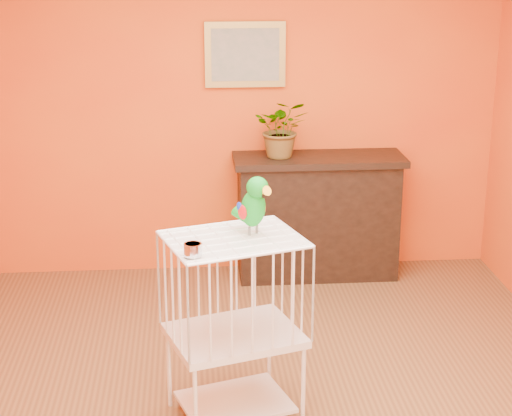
{
  "coord_description": "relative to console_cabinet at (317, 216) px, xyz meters",
  "views": [
    {
      "loc": [
        -0.45,
        -4.35,
        2.64
      ],
      "look_at": [
        -0.1,
        -0.0,
        1.23
      ],
      "focal_mm": 60.0,
      "sensor_mm": 36.0,
      "label": 1
    }
  ],
  "objects": [
    {
      "name": "framed_picture",
      "position": [
        -0.56,
        0.2,
        1.26
      ],
      "size": [
        0.62,
        0.04,
        0.5
      ],
      "color": "olive",
      "rests_on": "room_shell"
    },
    {
      "name": "room_shell",
      "position": [
        -0.56,
        -2.02,
        1.09
      ],
      "size": [
        4.5,
        4.5,
        4.5
      ],
      "color": "#DF5C15",
      "rests_on": "ground"
    },
    {
      "name": "parrot",
      "position": [
        -0.67,
        -2.01,
        0.75
      ],
      "size": [
        0.22,
        0.28,
        0.33
      ],
      "rotation": [
        0.0,
        0.0,
        0.59
      ],
      "color": "#59544C",
      "rests_on": "birdcage"
    },
    {
      "name": "ground",
      "position": [
        -0.56,
        -2.02,
        -0.49
      ],
      "size": [
        4.5,
        4.5,
        0.0
      ],
      "primitive_type": "plane",
      "color": "brown",
      "rests_on": "ground"
    },
    {
      "name": "feed_cup",
      "position": [
        -1.0,
        -2.32,
        0.62
      ],
      "size": [
        0.09,
        0.09,
        0.07
      ],
      "primitive_type": "cylinder",
      "color": "silver",
      "rests_on": "birdcage"
    },
    {
      "name": "birdcage",
      "position": [
        -0.78,
        -2.07,
        0.07
      ],
      "size": [
        0.83,
        0.72,
        1.08
      ],
      "rotation": [
        0.0,
        0.0,
        0.31
      ],
      "color": "silver",
      "rests_on": "ground"
    },
    {
      "name": "potted_plant",
      "position": [
        -0.29,
        0.05,
        0.67
      ],
      "size": [
        0.46,
        0.5,
        0.35
      ],
      "primitive_type": "imported",
      "rotation": [
        0.0,
        0.0,
        -0.13
      ],
      "color": "#26722D",
      "rests_on": "console_cabinet"
    },
    {
      "name": "console_cabinet",
      "position": [
        0.0,
        0.0,
        0.0
      ],
      "size": [
        1.33,
        0.48,
        0.99
      ],
      "color": "black",
      "rests_on": "ground"
    }
  ]
}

